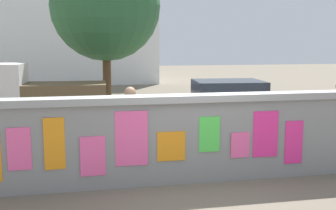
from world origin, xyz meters
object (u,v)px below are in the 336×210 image
Objects in this scene: car_parked at (233,104)px; person_bystander at (130,119)px; auto_rickshaw_truck at (39,95)px; motorcycle at (107,129)px; tree_roadside at (105,6)px; bicycle_near at (203,145)px.

person_bystander is at bearing -135.55° from car_parked.
motorcycle is at bearing -61.06° from auto_rickshaw_truck.
tree_roadside is (-3.26, 5.19, 3.11)m from car_parked.
motorcycle is 1.12× the size of bicycle_near.
bicycle_near is (3.69, -4.92, -0.54)m from auto_rickshaw_truck.
tree_roadside is at bearing 86.46° from motorcycle.
car_parked is 4.63m from person_bystander.
auto_rickshaw_truck reaches higher than car_parked.
car_parked is at bearing 59.83° from bicycle_near.
car_parked reaches higher than bicycle_near.
auto_rickshaw_truck is 2.18× the size of bicycle_near.
bicycle_near is at bearing -80.14° from tree_roadside.
motorcycle is at bearing 101.95° from person_bystander.
bicycle_near is (-1.81, -3.11, -0.37)m from car_parked.
auto_rickshaw_truck reaches higher than person_bystander.
car_parked is at bearing 22.25° from motorcycle.
bicycle_near is 9.12m from tree_roadside.
tree_roadside reaches higher than person_bystander.
bicycle_near is 1.62m from person_bystander.
auto_rickshaw_truck is at bearing 118.94° from motorcycle.
auto_rickshaw_truck is 5.79m from car_parked.
bicycle_near is (1.86, -1.61, -0.10)m from motorcycle.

